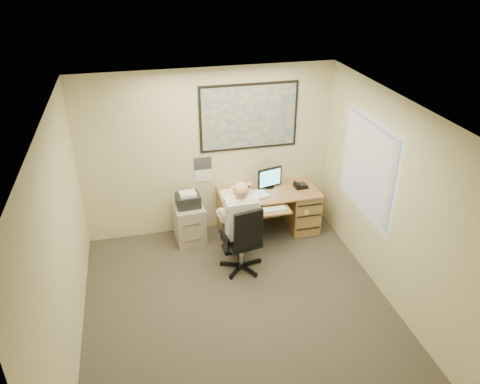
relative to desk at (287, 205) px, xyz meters
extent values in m
cube|color=#3C372E|center=(-1.23, -1.90, -0.44)|extent=(4.00, 4.50, 0.00)
cube|color=white|center=(-1.23, -1.90, 2.26)|extent=(4.00, 4.50, 0.00)
cube|color=beige|center=(-1.23, 0.35, 0.91)|extent=(4.00, 0.00, 2.70)
cube|color=beige|center=(-3.23, -1.90, 0.91)|extent=(0.00, 4.50, 2.70)
cube|color=beige|center=(0.77, -1.90, 0.91)|extent=(0.00, 4.50, 2.70)
cube|color=#A77647|center=(-0.33, -0.02, 0.30)|extent=(1.60, 0.75, 0.03)
cube|color=#A27D42|center=(0.24, -0.02, -0.08)|extent=(0.45, 0.70, 0.70)
cube|color=#A27D42|center=(-1.11, -0.02, -0.08)|extent=(0.04, 0.70, 0.70)
cube|color=#A27D42|center=(-0.33, 0.32, 0.01)|extent=(1.55, 0.03, 0.55)
cylinder|color=black|center=(-0.29, 0.13, 0.32)|extent=(0.17, 0.17, 0.02)
cube|color=black|center=(-0.29, 0.11, 0.50)|extent=(0.42, 0.14, 0.32)
cube|color=#5DE5FF|center=(-0.29, 0.08, 0.50)|extent=(0.36, 0.10, 0.27)
cube|color=#A77647|center=(-0.41, -0.47, 0.22)|extent=(0.55, 0.30, 0.02)
cube|color=beige|center=(-0.41, -0.47, 0.24)|extent=(0.43, 0.14, 0.02)
cube|color=black|center=(0.21, 0.00, 0.34)|extent=(0.21, 0.19, 0.05)
cylinder|color=silver|center=(-0.70, -0.10, 0.39)|extent=(0.07, 0.07, 0.16)
cylinder|color=white|center=(-0.62, 0.13, 0.36)|extent=(0.08, 0.08, 0.10)
cube|color=white|center=(-0.78, -0.02, 0.32)|extent=(0.60, 0.56, 0.02)
cube|color=#1E4C93|center=(-0.58, 0.33, 1.46)|extent=(1.56, 0.03, 1.06)
cube|color=white|center=(-1.33, 0.34, 0.64)|extent=(0.28, 0.01, 0.42)
cube|color=#A39683|center=(-1.63, 0.03, -0.13)|extent=(0.49, 0.57, 0.63)
cube|color=black|center=(-1.63, 0.03, 0.29)|extent=(0.38, 0.34, 0.20)
cube|color=white|center=(-1.63, 0.01, 0.41)|extent=(0.27, 0.22, 0.05)
cylinder|color=silver|center=(-1.00, -0.90, -0.19)|extent=(0.06, 0.06, 0.40)
cube|color=black|center=(-1.00, -0.90, 0.04)|extent=(0.55, 0.55, 0.07)
cube|color=black|center=(-1.05, -1.13, 0.37)|extent=(0.43, 0.15, 0.56)
camera|label=1|loc=(-2.32, -6.36, 3.84)|focal=35.00mm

